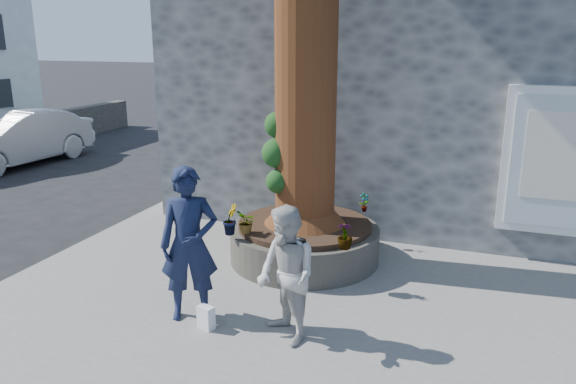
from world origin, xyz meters
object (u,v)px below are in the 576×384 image
(man, at_px, (189,244))
(planter, at_px, (304,241))
(car_silver, at_px, (13,139))
(woman, at_px, (286,275))

(man, bearing_deg, planter, 46.64)
(car_silver, bearing_deg, man, -31.07)
(planter, xyz_separation_m, car_silver, (-9.73, 3.95, 0.34))
(planter, height_order, woman, woman)
(planter, relative_size, car_silver, 0.50)
(car_silver, bearing_deg, woman, -28.03)
(man, xyz_separation_m, woman, (1.28, -0.11, -0.16))
(planter, bearing_deg, woman, -76.55)
(woman, distance_m, car_silver, 12.06)
(planter, relative_size, man, 1.20)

